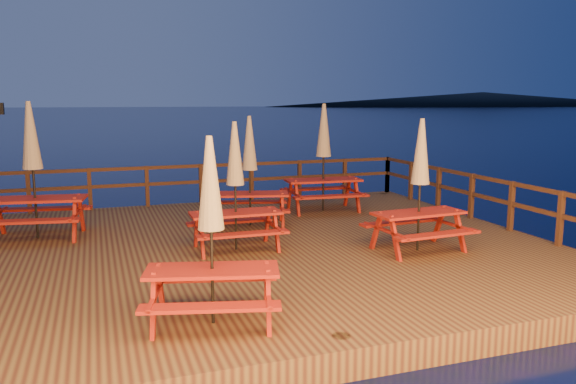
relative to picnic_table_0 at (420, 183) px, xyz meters
The scene contains 11 objects.
ground 3.77m from the picnic_table_0, 154.13° to the left, with size 500.00×500.00×0.00m, color black.
deck 3.68m from the picnic_table_0, 154.13° to the left, with size 12.00×10.00×0.40m, color #482517.
deck_piles 3.91m from the picnic_table_0, 154.13° to the left, with size 11.44×9.44×1.40m.
railing 4.46m from the picnic_table_0, 132.98° to the left, with size 11.80×9.75×1.10m.
headland_right 294.44m from the picnic_table_0, 51.83° to the left, with size 230.40×86.40×7.00m, color black.
picnic_table_0 is the anchor object (origin of this frame).
picnic_table_1 4.01m from the picnic_table_0, 127.88° to the left, with size 2.06×1.84×2.50m.
picnic_table_2 7.80m from the picnic_table_0, 153.74° to the left, with size 2.22×1.92×2.83m.
picnic_table_3 3.49m from the picnic_table_0, 159.77° to the left, with size 1.74×1.44×2.46m.
picnic_table_4 4.95m from the picnic_table_0, 153.33° to the right, with size 1.99×1.78×2.43m.
picnic_table_5 4.22m from the picnic_table_0, 92.88° to the left, with size 2.04×1.72×2.76m.
Camera 1 is at (-2.74, -10.53, 3.26)m, focal length 35.00 mm.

